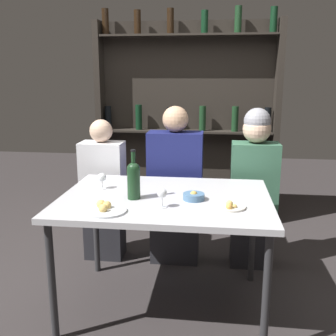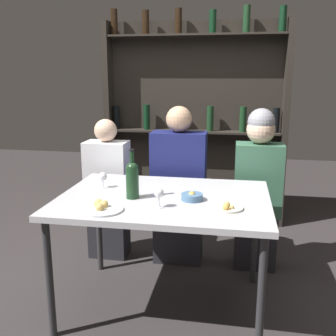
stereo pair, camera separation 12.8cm
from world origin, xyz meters
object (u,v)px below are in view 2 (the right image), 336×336
wine_bottle (132,178)px  snack_bowl (192,197)px  seated_person_center (179,191)px  food_plate_1 (227,207)px  seated_person_left (108,193)px  food_plate_0 (102,208)px  wine_glass_0 (159,194)px  wine_glass_1 (103,177)px  seated_person_right (258,191)px

wine_bottle → snack_bowl: wine_bottle is taller
snack_bowl → seated_person_center: (-0.19, 0.73, -0.19)m
wine_bottle → food_plate_1: bearing=-10.2°
wine_bottle → seated_person_left: 0.93m
food_plate_0 → food_plate_1: 0.71m
snack_bowl → seated_person_left: bearing=137.1°
food_plate_1 → snack_bowl: bearing=149.8°
wine_glass_0 → food_plate_1: (0.39, 0.04, -0.07)m
snack_bowl → food_plate_0: bearing=-150.8°
wine_glass_1 → food_plate_0: wine_glass_1 is taller
food_plate_0 → wine_glass_0: bearing=19.0°
wine_glass_0 → wine_bottle: bearing=143.8°
snack_bowl → seated_person_left: (-0.79, 0.73, -0.24)m
wine_glass_0 → snack_bowl: (0.17, 0.16, -0.06)m
snack_bowl → seated_person_right: 0.87m
wine_glass_0 → seated_person_right: seated_person_right is taller
snack_bowl → seated_person_right: seated_person_right is taller
wine_glass_0 → food_plate_1: bearing=5.7°
wine_glass_0 → food_plate_0: size_ratio=0.48×
seated_person_right → food_plate_1: bearing=-104.3°
snack_bowl → seated_person_left: seated_person_left is taller
wine_bottle → wine_glass_1: size_ratio=2.87×
food_plate_1 → wine_glass_0: bearing=-174.3°
snack_bowl → seated_person_right: bearing=59.5°
seated_person_left → wine_bottle: bearing=-60.8°
wine_bottle → seated_person_left: (-0.42, 0.76, -0.35)m
seated_person_center → seated_person_right: bearing=0.0°
food_plate_1 → seated_person_left: seated_person_left is taller
wine_bottle → seated_person_right: size_ratio=0.24×
snack_bowl → seated_person_right: size_ratio=0.10×
wine_glass_1 → food_plate_1: 0.89m
food_plate_1 → seated_person_center: size_ratio=0.15×
wine_glass_1 → seated_person_right: seated_person_right is taller
food_plate_1 → seated_person_center: (-0.41, 0.86, -0.18)m
food_plate_1 → snack_bowl: size_ratio=1.43×
seated_person_right → seated_person_left: bearing=180.0°
food_plate_0 → snack_bowl: (0.48, 0.27, 0.01)m
food_plate_0 → wine_glass_1: bearing=108.1°
wine_bottle → food_plate_1: size_ratio=1.64×
snack_bowl → seated_person_center: seated_person_center is taller
wine_glass_0 → food_plate_1: wine_glass_0 is taller
wine_glass_0 → wine_glass_1: 0.56m
food_plate_0 → snack_bowl: size_ratio=1.81×
wine_glass_0 → seated_person_right: 1.10m
seated_person_center → seated_person_right: (0.62, 0.00, 0.03)m
seated_person_center → wine_glass_1: bearing=-127.3°
food_plate_0 → snack_bowl: 0.55m
food_plate_1 → seated_person_right: bearing=75.7°
wine_glass_0 → food_plate_1: 0.40m
wine_bottle → seated_person_right: (0.80, 0.76, -0.26)m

